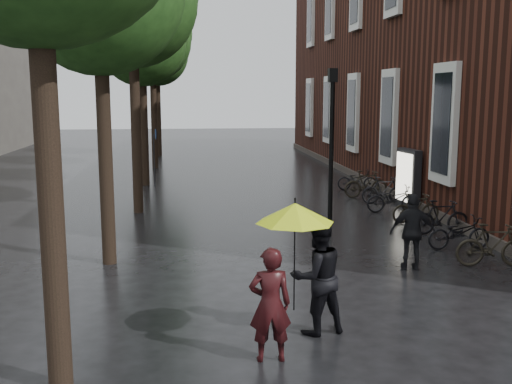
{
  "coord_description": "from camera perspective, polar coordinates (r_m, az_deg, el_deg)",
  "views": [
    {
      "loc": [
        -2.26,
        -6.75,
        3.91
      ],
      "look_at": [
        -0.78,
        6.08,
        1.77
      ],
      "focal_mm": 42.0,
      "sensor_mm": 36.0,
      "label": 1
    }
  ],
  "objects": [
    {
      "name": "lamp_post",
      "position": [
        16.77,
        7.22,
        5.47
      ],
      "size": [
        0.24,
        0.24,
        4.57
      ],
      "rotation": [
        0.0,
        0.0,
        -0.06
      ],
      "color": "black",
      "rests_on": "ground"
    },
    {
      "name": "lime_umbrella",
      "position": [
        9.0,
        3.73,
        -2.01
      ],
      "size": [
        1.2,
        1.2,
        1.76
      ],
      "rotation": [
        0.0,
        0.0,
        0.16
      ],
      "color": "black",
      "rests_on": "ground"
    },
    {
      "name": "person_burgundy",
      "position": [
        8.88,
        1.35,
        -10.66
      ],
      "size": [
        0.63,
        0.41,
        1.72
      ],
      "primitive_type": "imported",
      "rotation": [
        0.0,
        0.0,
        3.14
      ],
      "color": "black",
      "rests_on": "ground"
    },
    {
      "name": "ad_lightbox",
      "position": [
        21.11,
        14.27,
        1.26
      ],
      "size": [
        0.31,
        1.34,
        2.03
      ],
      "rotation": [
        0.0,
        0.0,
        0.1
      ],
      "color": "black",
      "rests_on": "ground"
    },
    {
      "name": "pedestrian_walking",
      "position": [
        13.79,
        14.69,
        -3.68
      ],
      "size": [
        1.06,
        0.57,
        1.71
      ],
      "primitive_type": "imported",
      "rotation": [
        0.0,
        0.0,
        2.99
      ],
      "color": "black",
      "rests_on": "ground"
    },
    {
      "name": "brick_building",
      "position": [
        29.21,
        19.8,
        12.98
      ],
      "size": [
        10.2,
        33.2,
        12.0
      ],
      "color": "#38160F",
      "rests_on": "ground"
    },
    {
      "name": "street_trees",
      "position": [
        22.86,
        -11.29,
        15.35
      ],
      "size": [
        4.33,
        34.03,
        8.91
      ],
      "color": "black",
      "rests_on": "ground"
    },
    {
      "name": "cycle_sign",
      "position": [
        25.86,
        -9.61,
        4.13
      ],
      "size": [
        0.13,
        0.44,
        2.39
      ],
      "rotation": [
        0.0,
        0.0,
        0.14
      ],
      "color": "#262628",
      "rests_on": "ground"
    },
    {
      "name": "parked_bicycles",
      "position": [
        19.53,
        13.97,
        -1.0
      ],
      "size": [
        2.03,
        11.68,
        1.04
      ],
      "color": "black",
      "rests_on": "ground"
    },
    {
      "name": "person_black",
      "position": [
        9.89,
        5.86,
        -8.01
      ],
      "size": [
        1.09,
        0.95,
        1.91
      ],
      "primitive_type": "imported",
      "rotation": [
        0.0,
        0.0,
        3.41
      ],
      "color": "black",
      "rests_on": "ground"
    }
  ]
}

